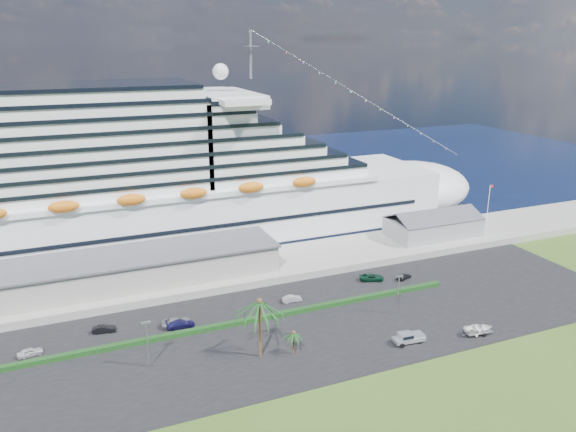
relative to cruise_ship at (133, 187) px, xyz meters
name	(u,v)px	position (x,y,z in m)	size (l,w,h in m)	color
ground	(323,356)	(21.53, -64.00, -16.69)	(420.00, 420.00, 0.00)	#37521B
asphalt_lot	(298,327)	(21.53, -53.00, -16.63)	(140.00, 38.00, 0.12)	black
wharf	(248,267)	(21.53, -24.00, -15.79)	(240.00, 20.00, 1.80)	gray
water	(170,183)	(21.53, 66.00, -16.68)	(420.00, 160.00, 0.02)	black
cruise_ship	(133,187)	(0.00, 0.00, 0.00)	(191.00, 38.00, 54.00)	silver
terminal_building	(137,267)	(-3.47, -24.00, -11.68)	(61.00, 15.00, 6.30)	gray
port_shed	(433,226)	(73.53, -24.00, -12.30)	(24.00, 12.31, 7.37)	gray
flagpole	(488,204)	(91.57, -24.00, -8.43)	(1.08, 0.16, 12.00)	silver
hedge	(249,320)	(13.53, -48.00, -16.12)	(88.00, 1.10, 0.90)	black
lamp_post_left	(147,339)	(-6.47, -56.00, -11.35)	(1.60, 0.35, 8.27)	gray
lamp_post_right	(398,290)	(41.53, -56.00, -11.35)	(1.60, 0.35, 8.27)	gray
palm_tall	(260,308)	(11.53, -60.00, -7.49)	(8.82, 8.82, 11.13)	#47301E
palm_short	(294,335)	(17.03, -61.50, -13.03)	(3.53, 3.53, 4.56)	#47301E
parked_car_0	(30,352)	(-24.66, -44.71, -15.87)	(1.66, 4.12, 1.40)	silver
parked_car_1	(104,329)	(-12.27, -41.22, -15.89)	(1.46, 4.18, 1.38)	black
parked_car_2	(177,322)	(0.64, -44.12, -15.79)	(2.59, 5.62, 1.56)	gray
parked_car_3	(180,324)	(1.11, -44.81, -15.80)	(2.17, 5.34, 1.55)	#18154A
parked_car_4	(289,297)	(24.33, -42.09, -15.96)	(1.46, 3.63, 1.24)	maroon
parked_car_5	(292,299)	(24.62, -42.98, -15.89)	(1.44, 4.14, 1.36)	#A8ABAF
parked_car_6	(372,277)	(45.29, -40.12, -15.82)	(2.50, 5.42, 1.51)	#0C3321
parked_car_7	(404,276)	(52.41, -42.17, -15.96)	(1.73, 4.24, 1.23)	black
pickup_truck	(408,337)	(37.28, -66.08, -15.45)	(5.96, 2.58, 2.05)	black
boat_trailer	(479,329)	(50.83, -68.61, -15.36)	(6.56, 4.61, 1.84)	gray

